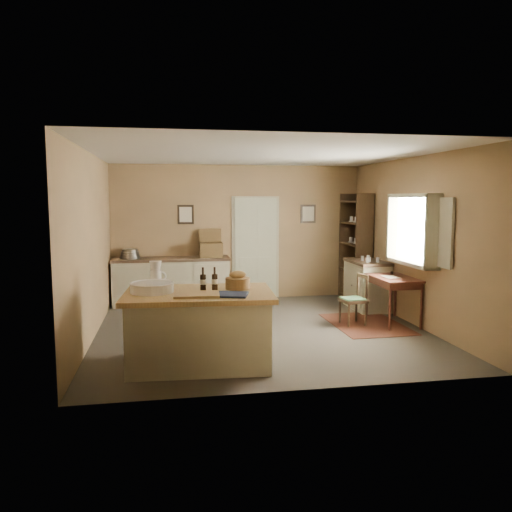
{
  "coord_description": "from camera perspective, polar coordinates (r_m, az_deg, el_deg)",
  "views": [
    {
      "loc": [
        -1.41,
        -7.46,
        2.04
      ],
      "look_at": [
        -0.07,
        0.08,
        1.15
      ],
      "focal_mm": 35.0,
      "sensor_mm": 36.0,
      "label": 1
    }
  ],
  "objects": [
    {
      "name": "ceiling",
      "position": [
        7.62,
        0.6,
        11.6
      ],
      "size": [
        5.0,
        5.0,
        0.0
      ],
      "primitive_type": "plane",
      "color": "silver",
      "rests_on": "wall_back"
    },
    {
      "name": "wall_front",
      "position": [
        5.2,
        5.69,
        -1.01
      ],
      "size": [
        5.0,
        0.1,
        2.7
      ],
      "primitive_type": "cube",
      "color": "#9A764D",
      "rests_on": "ground"
    },
    {
      "name": "sideboard",
      "position": [
        9.79,
        -9.58,
        -2.64
      ],
      "size": [
        2.23,
        0.63,
        1.18
      ],
      "color": "#B3AD8F",
      "rests_on": "ground"
    },
    {
      "name": "wall_back",
      "position": [
        10.08,
        -2.04,
        2.69
      ],
      "size": [
        5.0,
        0.1,
        2.7
      ],
      "primitive_type": "cube",
      "color": "#9A764D",
      "rests_on": "ground"
    },
    {
      "name": "wall_left",
      "position": [
        7.57,
        -18.34,
        1.07
      ],
      "size": [
        0.1,
        5.0,
        2.7
      ],
      "primitive_type": "cube",
      "color": "#9A764D",
      "rests_on": "ground"
    },
    {
      "name": "wall_right",
      "position": [
        8.45,
        17.5,
        1.64
      ],
      "size": [
        0.1,
        5.0,
        2.7
      ],
      "primitive_type": "cube",
      "color": "#9A764D",
      "rests_on": "ground"
    },
    {
      "name": "ground",
      "position": [
        7.86,
        0.58,
        -8.41
      ],
      "size": [
        5.0,
        5.0,
        0.0
      ],
      "primitive_type": "plane",
      "color": "#4A4239",
      "rests_on": "ground"
    },
    {
      "name": "shelving_unit",
      "position": [
        10.23,
        11.55,
        1.01
      ],
      "size": [
        0.36,
        0.96,
        2.13
      ],
      "color": "#2E2014",
      "rests_on": "ground"
    },
    {
      "name": "rug",
      "position": [
        8.38,
        12.48,
        -7.59
      ],
      "size": [
        1.12,
        1.62,
        0.01
      ],
      "primitive_type": "cube",
      "rotation": [
        0.0,
        0.0,
        0.01
      ],
      "color": "#4A2212",
      "rests_on": "ground"
    },
    {
      "name": "framed_prints",
      "position": [
        10.07,
        -0.9,
        4.8
      ],
      "size": [
        2.82,
        0.02,
        0.38
      ],
      "color": "black",
      "rests_on": "ground"
    },
    {
      "name": "desk_chair",
      "position": [
        8.23,
        11.02,
        -5.0
      ],
      "size": [
        0.42,
        0.42,
        0.8
      ],
      "primitive_type": null,
      "rotation": [
        0.0,
        0.0,
        0.14
      ],
      "color": "#2E2014",
      "rests_on": "ground"
    },
    {
      "name": "door",
      "position": [
        10.13,
        -0.05,
        1.04
      ],
      "size": [
        0.97,
        0.06,
        2.11
      ],
      "primitive_type": "cube",
      "color": "beige",
      "rests_on": "ground"
    },
    {
      "name": "right_cabinet",
      "position": [
        9.44,
        12.55,
        -3.18
      ],
      "size": [
        0.57,
        1.02,
        0.99
      ],
      "color": "#B3AD8F",
      "rests_on": "ground"
    },
    {
      "name": "work_island",
      "position": [
        6.2,
        -6.59,
        -7.97
      ],
      "size": [
        1.86,
        1.28,
        1.2
      ],
      "rotation": [
        0.0,
        0.0,
        -0.07
      ],
      "color": "#B3AD8F",
      "rests_on": "ground"
    },
    {
      "name": "window",
      "position": [
        8.22,
        17.72,
        2.9
      ],
      "size": [
        0.25,
        1.99,
        1.12
      ],
      "color": "#B3AD8F",
      "rests_on": "ground"
    },
    {
      "name": "writing_desk",
      "position": [
        8.43,
        15.42,
        -2.94
      ],
      "size": [
        0.6,
        0.99,
        0.82
      ],
      "color": "#381812",
      "rests_on": "ground"
    }
  ]
}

